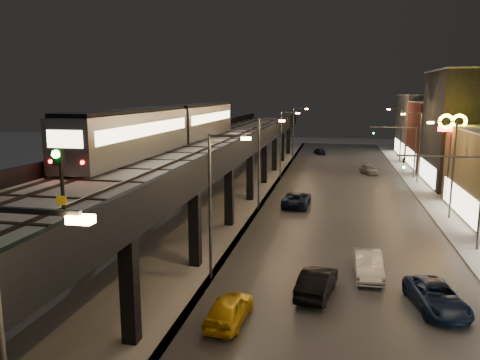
{
  "coord_description": "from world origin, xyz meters",
  "views": [
    {
      "loc": [
        6.62,
        -13.48,
        11.34
      ],
      "look_at": [
        -0.3,
        20.02,
        5.0
      ],
      "focal_mm": 35.0,
      "sensor_mm": 36.0,
      "label": 1
    }
  ],
  "objects_px": {
    "car_onc_silver": "(368,266)",
    "car_onc_dark": "(437,298)",
    "car_mid_silver": "(297,199)",
    "rail_signal": "(60,175)",
    "car_onc_red": "(369,170)",
    "car_far_white": "(320,151)",
    "car_near_white": "(317,283)",
    "subway_train": "(173,125)",
    "car_taxi": "(229,310)"
  },
  "relations": [
    {
      "from": "car_far_white",
      "to": "rail_signal",
      "type": "bearing_deg",
      "value": 65.83
    },
    {
      "from": "subway_train",
      "to": "car_taxi",
      "type": "distance_m",
      "value": 24.4
    },
    {
      "from": "car_taxi",
      "to": "car_near_white",
      "type": "xyz_separation_m",
      "value": [
        4.15,
        4.15,
        0.05
      ]
    },
    {
      "from": "car_mid_silver",
      "to": "subway_train",
      "type": "bearing_deg",
      "value": 24.36
    },
    {
      "from": "car_taxi",
      "to": "car_far_white",
      "type": "relative_size",
      "value": 1.16
    },
    {
      "from": "car_near_white",
      "to": "car_onc_dark",
      "type": "distance_m",
      "value": 6.31
    },
    {
      "from": "car_taxi",
      "to": "car_onc_red",
      "type": "xyz_separation_m",
      "value": [
        9.64,
        46.74,
        -0.03
      ]
    },
    {
      "from": "car_far_white",
      "to": "car_onc_red",
      "type": "xyz_separation_m",
      "value": [
        7.73,
        -20.85,
        0.06
      ]
    },
    {
      "from": "subway_train",
      "to": "car_onc_red",
      "type": "relative_size",
      "value": 9.05
    },
    {
      "from": "car_mid_silver",
      "to": "car_far_white",
      "type": "relative_size",
      "value": 1.5
    },
    {
      "from": "car_onc_red",
      "to": "rail_signal",
      "type": "bearing_deg",
      "value": -123.3
    },
    {
      "from": "rail_signal",
      "to": "car_onc_red",
      "type": "bearing_deg",
      "value": 76.16
    },
    {
      "from": "car_onc_dark",
      "to": "car_onc_red",
      "type": "distance_m",
      "value": 43.13
    },
    {
      "from": "rail_signal",
      "to": "car_onc_dark",
      "type": "bearing_deg",
      "value": 38.73
    },
    {
      "from": "car_onc_silver",
      "to": "car_onc_dark",
      "type": "bearing_deg",
      "value": -51.47
    },
    {
      "from": "subway_train",
      "to": "car_taxi",
      "type": "xyz_separation_m",
      "value": [
        10.19,
        -20.79,
        -7.69
      ]
    },
    {
      "from": "rail_signal",
      "to": "car_onc_dark",
      "type": "relative_size",
      "value": 0.6
    },
    {
      "from": "rail_signal",
      "to": "car_taxi",
      "type": "height_order",
      "value": "rail_signal"
    },
    {
      "from": "car_mid_silver",
      "to": "car_onc_silver",
      "type": "xyz_separation_m",
      "value": [
        5.97,
        -17.78,
        0.01
      ]
    },
    {
      "from": "subway_train",
      "to": "rail_signal",
      "type": "relative_size",
      "value": 12.07
    },
    {
      "from": "car_onc_dark",
      "to": "rail_signal",
      "type": "bearing_deg",
      "value": -151.59
    },
    {
      "from": "rail_signal",
      "to": "car_onc_silver",
      "type": "height_order",
      "value": "rail_signal"
    },
    {
      "from": "car_taxi",
      "to": "car_onc_dark",
      "type": "distance_m",
      "value": 11.05
    },
    {
      "from": "rail_signal",
      "to": "car_far_white",
      "type": "relative_size",
      "value": 0.83
    },
    {
      "from": "car_near_white",
      "to": "rail_signal",
      "type": "bearing_deg",
      "value": 66.0
    },
    {
      "from": "subway_train",
      "to": "car_onc_dark",
      "type": "relative_size",
      "value": 7.24
    },
    {
      "from": "car_taxi",
      "to": "car_onc_red",
      "type": "height_order",
      "value": "car_taxi"
    },
    {
      "from": "subway_train",
      "to": "car_far_white",
      "type": "relative_size",
      "value": 9.97
    },
    {
      "from": "rail_signal",
      "to": "car_onc_dark",
      "type": "height_order",
      "value": "rail_signal"
    },
    {
      "from": "car_mid_silver",
      "to": "car_onc_silver",
      "type": "height_order",
      "value": "car_onc_silver"
    },
    {
      "from": "car_mid_silver",
      "to": "car_far_white",
      "type": "bearing_deg",
      "value": -88.42
    },
    {
      "from": "rail_signal",
      "to": "car_mid_silver",
      "type": "relative_size",
      "value": 0.55
    },
    {
      "from": "car_far_white",
      "to": "car_onc_silver",
      "type": "xyz_separation_m",
      "value": [
        5.25,
        -60.04,
        0.15
      ]
    },
    {
      "from": "rail_signal",
      "to": "car_near_white",
      "type": "xyz_separation_m",
      "value": [
        7.94,
        11.94,
        -7.98
      ]
    },
    {
      "from": "car_onc_silver",
      "to": "car_onc_red",
      "type": "height_order",
      "value": "car_onc_silver"
    },
    {
      "from": "car_near_white",
      "to": "subway_train",
      "type": "bearing_deg",
      "value": -39.61
    },
    {
      "from": "car_onc_silver",
      "to": "car_onc_red",
      "type": "distance_m",
      "value": 39.26
    },
    {
      "from": "car_far_white",
      "to": "subway_train",
      "type": "bearing_deg",
      "value": 55.66
    },
    {
      "from": "car_onc_dark",
      "to": "subway_train",
      "type": "bearing_deg",
      "value": 129.91
    },
    {
      "from": "subway_train",
      "to": "car_taxi",
      "type": "bearing_deg",
      "value": -63.88
    },
    {
      "from": "car_onc_dark",
      "to": "car_onc_red",
      "type": "xyz_separation_m",
      "value": [
        -0.8,
        43.12,
        -0.01
      ]
    },
    {
      "from": "subway_train",
      "to": "car_near_white",
      "type": "bearing_deg",
      "value": -49.24
    },
    {
      "from": "car_far_white",
      "to": "car_mid_silver",
      "type": "bearing_deg",
      "value": 69.18
    },
    {
      "from": "car_taxi",
      "to": "car_onc_red",
      "type": "relative_size",
      "value": 1.05
    },
    {
      "from": "rail_signal",
      "to": "car_mid_silver",
      "type": "bearing_deg",
      "value": 81.45
    },
    {
      "from": "car_far_white",
      "to": "car_onc_dark",
      "type": "xyz_separation_m",
      "value": [
        8.53,
        -63.98,
        0.08
      ]
    },
    {
      "from": "rail_signal",
      "to": "car_onc_silver",
      "type": "xyz_separation_m",
      "value": [
        10.95,
        15.35,
        -7.98
      ]
    },
    {
      "from": "car_near_white",
      "to": "car_onc_dark",
      "type": "height_order",
      "value": "car_near_white"
    },
    {
      "from": "car_onc_red",
      "to": "car_onc_dark",
      "type": "bearing_deg",
      "value": -108.4
    },
    {
      "from": "car_far_white",
      "to": "car_onc_red",
      "type": "bearing_deg",
      "value": 90.5
    }
  ]
}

